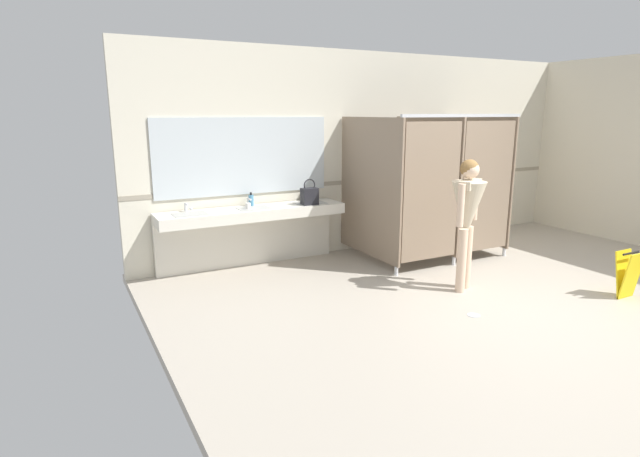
# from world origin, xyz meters

# --- Properties ---
(ground_plane) EXTENTS (7.78, 6.71, 0.10)m
(ground_plane) POSITION_xyz_m (0.00, 0.00, -0.05)
(ground_plane) COLOR #B2A899
(wall_back) EXTENTS (7.78, 0.12, 2.96)m
(wall_back) POSITION_xyz_m (0.00, 3.11, 1.48)
(wall_back) COLOR beige
(wall_back) RESTS_ON ground_plane
(wall_back_tile_band) EXTENTS (7.78, 0.01, 0.06)m
(wall_back_tile_band) POSITION_xyz_m (0.00, 3.05, 1.05)
(wall_back_tile_band) COLOR #9E937F
(wall_back_tile_band) RESTS_ON wall_back
(vanity_counter) EXTENTS (2.53, 0.53, 0.96)m
(vanity_counter) POSITION_xyz_m (-2.26, 2.85, 0.61)
(vanity_counter) COLOR silver
(vanity_counter) RESTS_ON ground_plane
(mirror_panel) EXTENTS (2.43, 0.02, 1.03)m
(mirror_panel) POSITION_xyz_m (-2.26, 3.04, 1.51)
(mirror_panel) COLOR silver
(mirror_panel) RESTS_ON wall_back
(bathroom_stalls) EXTENTS (2.03, 1.47, 2.06)m
(bathroom_stalls) POSITION_xyz_m (0.25, 2.10, 1.08)
(bathroom_stalls) COLOR #84705B
(bathroom_stalls) RESTS_ON ground_plane
(person_standing) EXTENTS (0.54, 0.54, 1.56)m
(person_standing) POSITION_xyz_m (-0.35, 0.82, 0.98)
(person_standing) COLOR beige
(person_standing) RESTS_ON ground_plane
(handbag) EXTENTS (0.22, 0.14, 0.36)m
(handbag) POSITION_xyz_m (-1.49, 2.64, 0.97)
(handbag) COLOR black
(handbag) RESTS_ON vanity_counter
(soap_dispenser) EXTENTS (0.07, 0.07, 0.18)m
(soap_dispenser) POSITION_xyz_m (-2.23, 2.93, 0.92)
(soap_dispenser) COLOR teal
(soap_dispenser) RESTS_ON vanity_counter
(paper_cup) EXTENTS (0.07, 0.07, 0.08)m
(paper_cup) POSITION_xyz_m (-2.35, 2.72, 0.88)
(paper_cup) COLOR white
(paper_cup) RESTS_ON vanity_counter
(wet_floor_sign) EXTENTS (0.28, 0.19, 0.55)m
(wet_floor_sign) POSITION_xyz_m (1.11, -0.27, 0.28)
(wet_floor_sign) COLOR yellow
(wet_floor_sign) RESTS_ON ground_plane
(floor_drain_cover) EXTENTS (0.14, 0.14, 0.01)m
(floor_drain_cover) POSITION_xyz_m (-0.81, 0.16, 0.00)
(floor_drain_cover) COLOR #B7BABF
(floor_drain_cover) RESTS_ON ground_plane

